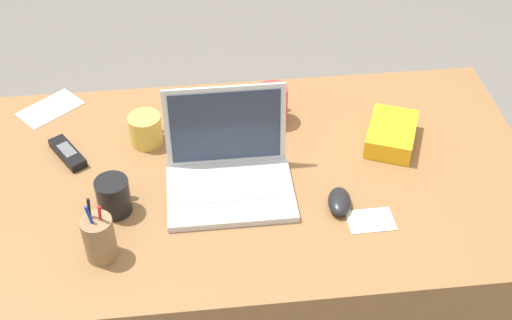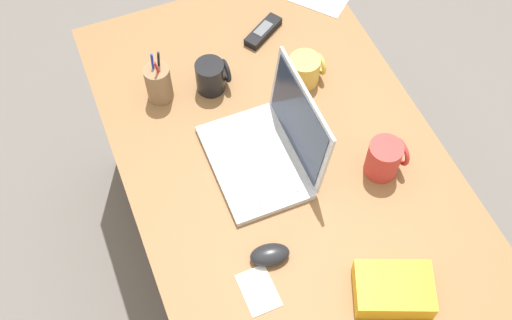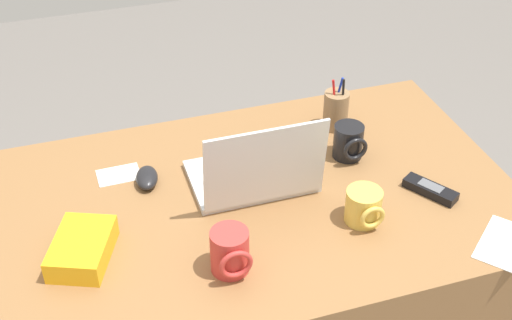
% 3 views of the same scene
% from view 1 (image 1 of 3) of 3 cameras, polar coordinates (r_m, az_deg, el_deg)
% --- Properties ---
extents(desk, '(1.47, 0.84, 0.75)m').
position_cam_1_polar(desk, '(2.07, 0.06, -8.83)').
color(desk, olive).
rests_on(desk, ground).
extents(laptop, '(0.32, 0.25, 0.24)m').
position_cam_1_polar(laptop, '(1.73, -2.28, -0.86)').
color(laptop, silver).
rests_on(laptop, desk).
extents(computer_mouse, '(0.07, 0.11, 0.04)m').
position_cam_1_polar(computer_mouse, '(1.70, 6.97, -3.45)').
color(computer_mouse, black).
rests_on(computer_mouse, desk).
extents(coffee_mug_white, '(0.09, 0.10, 0.11)m').
position_cam_1_polar(coffee_mug_white, '(1.94, 1.33, 4.75)').
color(coffee_mug_white, '#C63833').
rests_on(coffee_mug_white, desk).
extents(coffee_mug_tall, '(0.08, 0.09, 0.10)m').
position_cam_1_polar(coffee_mug_tall, '(1.70, -11.80, -2.88)').
color(coffee_mug_tall, black).
rests_on(coffee_mug_tall, desk).
extents(coffee_mug_spare, '(0.09, 0.10, 0.09)m').
position_cam_1_polar(coffee_mug_spare, '(1.89, -9.21, 2.60)').
color(coffee_mug_spare, '#E0BC4C').
rests_on(coffee_mug_spare, desk).
extents(cordless_phone, '(0.11, 0.14, 0.03)m').
position_cam_1_polar(cordless_phone, '(1.90, -15.44, 0.56)').
color(cordless_phone, black).
rests_on(cordless_phone, desk).
extents(pen_holder, '(0.07, 0.07, 0.17)m').
position_cam_1_polar(pen_holder, '(1.59, -12.95, -6.36)').
color(pen_holder, olive).
rests_on(pen_holder, desk).
extents(snack_bag, '(0.18, 0.21, 0.06)m').
position_cam_1_polar(snack_bag, '(1.91, 11.24, 2.14)').
color(snack_bag, '#F2AD19').
rests_on(snack_bag, desk).
extents(paper_note_near_laptop, '(0.11, 0.08, 0.00)m').
position_cam_1_polar(paper_note_near_laptop, '(1.69, 9.54, -4.99)').
color(paper_note_near_laptop, white).
rests_on(paper_note_near_laptop, desk).
extents(paper_note_left, '(0.20, 0.19, 0.00)m').
position_cam_1_polar(paper_note_left, '(2.09, -16.79, 4.13)').
color(paper_note_left, white).
rests_on(paper_note_left, desk).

